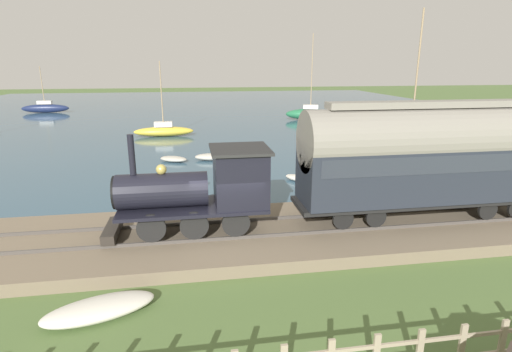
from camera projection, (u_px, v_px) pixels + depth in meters
ground_plane at (227, 245)px, 14.36m from camera, size 200.00×200.00×0.00m
harbor_water at (199, 111)px, 55.49m from camera, size 80.00×80.00×0.01m
rail_embankment at (226, 236)px, 14.59m from camera, size 5.38×56.00×0.54m
steam_locomotive at (205, 186)px, 13.95m from camera, size 2.16×5.73×3.52m
passenger_coach at (428, 155)px, 15.02m from camera, size 2.27×10.05×4.45m
sailboat_brown at (408, 161)px, 23.68m from camera, size 3.36×4.96×9.19m
sailboat_green at (310, 114)px, 46.33m from camera, size 3.21×5.94×9.55m
sailboat_navy at (45, 108)px, 53.11m from camera, size 1.05×5.96×5.99m
sailboat_yellow at (164, 131)px, 35.81m from camera, size 1.40×5.28×6.53m
rowboat_far_out at (301, 179)px, 22.03m from camera, size 2.03×1.85×0.34m
rowboat_mid_harbor at (173, 159)px, 26.53m from camera, size 1.68×2.10×0.37m
rowboat_near_shore at (372, 151)px, 28.58m from camera, size 1.89×2.12×0.47m
rowboat_off_pier at (212, 157)px, 26.90m from camera, size 1.31×2.35×0.46m
beached_dinghy at (99, 309)px, 10.25m from camera, size 1.88×3.00×0.44m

